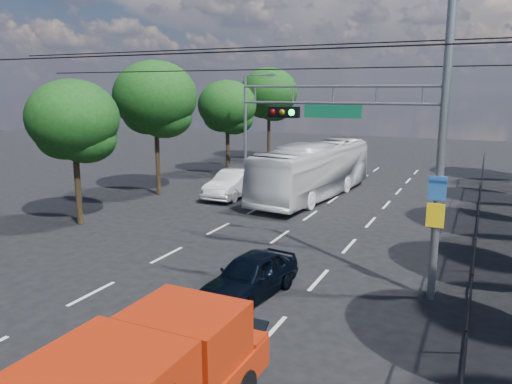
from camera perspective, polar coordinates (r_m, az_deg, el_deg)
The scene contains 12 objects.
lane_markings at distance 23.11m, azimuth 4.62°, elevation -3.82°, with size 6.12×38.00×0.01m.
signal_mast at distance 15.13m, azimuth 16.01°, elevation 7.73°, with size 6.43×0.39×9.50m.
streetlight_left at distance 32.20m, azimuth -0.96°, elevation 7.72°, with size 2.09×0.22×7.08m.
utility_wires at distance 17.54m, azimuth -1.05°, elevation 15.16°, with size 22.00×5.04×0.74m.
fence_right at distance 19.78m, azimuth 23.90°, elevation -4.39°, with size 0.06×34.03×2.00m.
tree_left_b at distance 23.93m, azimuth -20.07°, elevation 7.19°, with size 4.08×4.08×6.63m.
tree_left_c at distance 29.62m, azimuth -11.37°, elevation 9.96°, with size 4.80×4.80×7.80m.
tree_left_d at distance 36.23m, azimuth -3.26°, elevation 9.37°, with size 4.20×4.20×6.83m.
tree_left_e at distance 43.51m, azimuth 1.53°, elevation 10.84°, with size 4.92×4.92×7.99m.
navy_hatchback at distance 15.25m, azimuth -0.65°, elevation -9.51°, with size 1.55×3.85×1.31m, color black.
white_bus at distance 28.94m, azimuth 6.58°, elevation 2.48°, with size 2.65×11.32×3.15m, color silver.
white_van at distance 28.96m, azimuth -2.62°, elevation 0.95°, with size 1.65×4.74×1.56m, color silver.
Camera 1 is at (7.63, -6.93, 6.17)m, focal length 35.00 mm.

